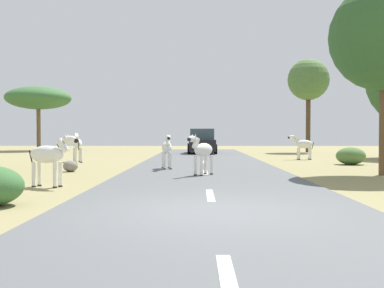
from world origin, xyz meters
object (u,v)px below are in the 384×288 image
object	(u,v)px
zebra_2	(202,150)
rock_2	(70,166)
zebra_4	(303,144)
zebra_0	(167,148)
zebra_3	(50,155)
tree_6	(38,98)
tree_4	(308,80)
bush_0	(351,156)
zebra_1	(77,144)
car_0	(202,142)

from	to	relation	value
zebra_2	rock_2	distance (m)	5.38
zebra_4	zebra_0	bearing A→B (deg)	129.91
zebra_3	tree_6	bearing A→B (deg)	-144.01
zebra_3	tree_4	xyz separation A→B (m)	(12.63, 23.10, 4.74)
zebra_2	bush_0	bearing A→B (deg)	-106.29
zebra_1	tree_6	xyz separation A→B (m)	(-7.47, 15.50, 3.54)
tree_4	tree_6	distance (m)	22.39
zebra_0	tree_4	world-z (taller)	tree_4
car_0	zebra_4	bearing A→B (deg)	-52.31
tree_6	zebra_4	bearing A→B (deg)	-33.87
tree_4	zebra_1	bearing A→B (deg)	-139.44
zebra_0	zebra_1	xyz separation A→B (m)	(-4.85, 4.83, 0.04)
car_0	bush_0	world-z (taller)	car_0
zebra_0	car_0	bearing A→B (deg)	-105.08
zebra_2	zebra_3	distance (m)	5.11
zebra_1	tree_4	bearing A→B (deg)	19.67
zebra_2	zebra_4	bearing A→B (deg)	-86.46
car_0	zebra_1	bearing A→B (deg)	-125.46
bush_0	rock_2	distance (m)	12.63
rock_2	zebra_1	bearing A→B (deg)	102.45
zebra_0	zebra_2	size ratio (longest dim) A/B	1.06
tree_6	rock_2	xyz separation A→B (m)	(8.71, -21.09, -4.24)
zebra_3	car_0	world-z (taller)	car_0
zebra_2	bush_0	size ratio (longest dim) A/B	1.03
zebra_0	zebra_1	distance (m)	6.84
zebra_4	bush_0	size ratio (longest dim) A/B	1.11
zebra_2	rock_2	size ratio (longest dim) A/B	2.53
zebra_0	zebra_1	size ratio (longest dim) A/B	0.95
tree_6	rock_2	world-z (taller)	tree_6
tree_4	tree_6	world-z (taller)	tree_4
zebra_1	tree_6	distance (m)	17.56
zebra_0	tree_4	distance (m)	20.56
zebra_3	tree_6	distance (m)	27.94
car_0	tree_4	bearing A→B (deg)	19.85
zebra_1	tree_6	bearing A→B (deg)	94.84
car_0	tree_4	xyz separation A→B (m)	(8.34, 3.22, 4.75)
zebra_4	tree_4	xyz separation A→B (m)	(2.78, 10.10, 4.76)
tree_6	zebra_0	bearing A→B (deg)	-58.79
zebra_2	zebra_4	size ratio (longest dim) A/B	0.93
zebra_1	car_0	xyz separation A→B (m)	(6.36, 9.36, -0.07)
zebra_4	zebra_2	bearing A→B (deg)	144.23
zebra_1	car_0	distance (m)	11.32
zebra_3	rock_2	bearing A→B (deg)	-154.49
tree_6	rock_2	size ratio (longest dim) A/B	9.95
rock_2	bush_0	bearing A→B (deg)	18.64
zebra_0	tree_6	xyz separation A→B (m)	(-12.32, 20.33, 3.57)
zebra_1	bush_0	xyz separation A→B (m)	(13.21, -1.56, -0.52)
zebra_1	zebra_3	size ratio (longest dim) A/B	1.04
tree_4	rock_2	world-z (taller)	tree_4
zebra_2	car_0	world-z (taller)	car_0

